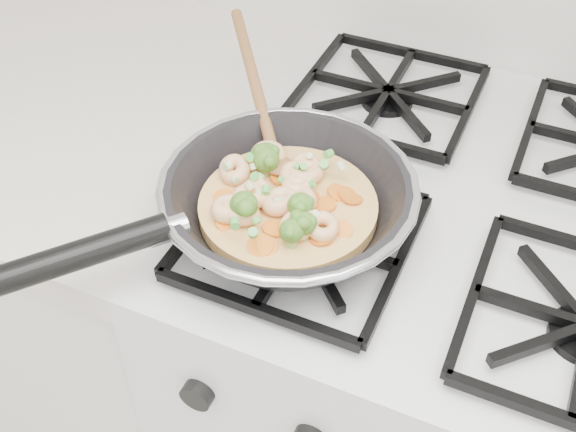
% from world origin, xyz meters
% --- Properties ---
extents(stove, '(0.60, 0.60, 0.92)m').
position_xyz_m(stove, '(0.00, 1.70, 0.46)').
color(stove, silver).
rests_on(stove, ground).
extents(counter_left, '(1.00, 0.60, 0.90)m').
position_xyz_m(counter_left, '(-0.80, 1.70, 0.45)').
color(counter_left, white).
rests_on(counter_left, ground).
extents(skillet, '(0.34, 0.49, 0.10)m').
position_xyz_m(skillet, '(-0.17, 1.56, 0.96)').
color(skillet, black).
rests_on(skillet, stove).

